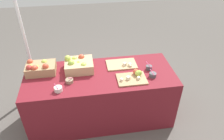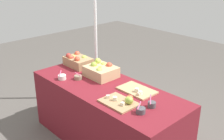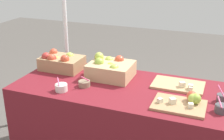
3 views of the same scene
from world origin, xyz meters
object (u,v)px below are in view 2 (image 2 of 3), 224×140
(apple_crate_left, at_px, (77,61))
(sample_bowl_far, at_px, (141,110))
(sample_bowl_extra, at_px, (78,77))
(tent_pole, at_px, (96,30))
(sample_bowl_near, at_px, (152,104))
(sample_bowl_mid, at_px, (62,77))
(cutting_board_front, at_px, (122,101))
(apple_crate_middle, at_px, (101,71))
(cutting_board_back, at_px, (137,90))

(apple_crate_left, xyz_separation_m, sample_bowl_far, (1.38, -0.30, -0.04))
(sample_bowl_extra, distance_m, tent_pole, 1.03)
(sample_bowl_near, relative_size, sample_bowl_mid, 1.13)
(cutting_board_front, height_order, sample_bowl_mid, sample_bowl_mid)
(sample_bowl_near, bearing_deg, sample_bowl_extra, -173.55)
(apple_crate_left, relative_size, sample_bowl_mid, 3.55)
(apple_crate_middle, height_order, cutting_board_front, apple_crate_middle)
(cutting_board_front, bearing_deg, sample_bowl_near, 33.37)
(cutting_board_back, bearing_deg, apple_crate_left, -179.61)
(apple_crate_left, height_order, sample_bowl_extra, apple_crate_left)
(apple_crate_middle, bearing_deg, cutting_board_back, 1.61)
(sample_bowl_near, xyz_separation_m, sample_bowl_extra, (-1.02, -0.11, -0.01))
(apple_crate_left, bearing_deg, apple_crate_middle, -1.05)
(cutting_board_front, relative_size, sample_bowl_far, 3.56)
(sample_bowl_mid, bearing_deg, tent_pole, 117.27)
(apple_crate_left, bearing_deg, sample_bowl_extra, -35.47)
(apple_crate_left, distance_m, cutting_board_back, 1.06)
(sample_bowl_far, bearing_deg, sample_bowl_extra, 177.50)
(apple_crate_middle, bearing_deg, cutting_board_front, -24.03)
(sample_bowl_far, bearing_deg, sample_bowl_near, 90.66)
(cutting_board_back, relative_size, sample_bowl_mid, 3.87)
(cutting_board_front, bearing_deg, tent_pole, 149.36)
(apple_crate_middle, bearing_deg, sample_bowl_mid, -122.10)
(sample_bowl_far, bearing_deg, apple_crate_middle, 161.78)
(apple_crate_left, relative_size, cutting_board_back, 0.92)
(apple_crate_left, bearing_deg, cutting_board_back, 0.39)
(sample_bowl_near, distance_m, tent_pole, 1.77)
(sample_bowl_mid, distance_m, sample_bowl_far, 1.15)
(apple_crate_left, distance_m, sample_bowl_near, 1.39)
(sample_bowl_mid, bearing_deg, sample_bowl_extra, 48.33)
(cutting_board_back, height_order, sample_bowl_mid, sample_bowl_mid)
(apple_crate_left, distance_m, sample_bowl_far, 1.42)
(tent_pole, bearing_deg, apple_crate_middle, -36.02)
(cutting_board_front, bearing_deg, apple_crate_middle, 155.97)
(apple_crate_middle, xyz_separation_m, cutting_board_back, (0.57, 0.02, -0.06))
(cutting_board_back, bearing_deg, sample_bowl_mid, -153.42)
(apple_crate_middle, distance_m, tent_pole, 0.93)
(sample_bowl_near, bearing_deg, sample_bowl_far, -89.34)
(cutting_board_back, xyz_separation_m, sample_bowl_mid, (-0.81, -0.41, 0.02))
(cutting_board_back, distance_m, sample_bowl_near, 0.36)
(sample_bowl_far, xyz_separation_m, tent_pole, (-1.61, 0.82, 0.33))
(sample_bowl_mid, height_order, sample_bowl_extra, same)
(sample_bowl_extra, bearing_deg, tent_pole, 127.64)
(apple_crate_left, height_order, sample_bowl_far, apple_crate_left)
(cutting_board_front, bearing_deg, sample_bowl_extra, 176.91)
(apple_crate_middle, xyz_separation_m, sample_bowl_extra, (-0.12, -0.25, -0.05))
(cutting_board_front, distance_m, sample_bowl_near, 0.29)
(sample_bowl_extra, xyz_separation_m, tent_pole, (-0.59, 0.77, 0.33))
(tent_pole, bearing_deg, sample_bowl_extra, -52.36)
(apple_crate_left, height_order, tent_pole, tent_pole)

